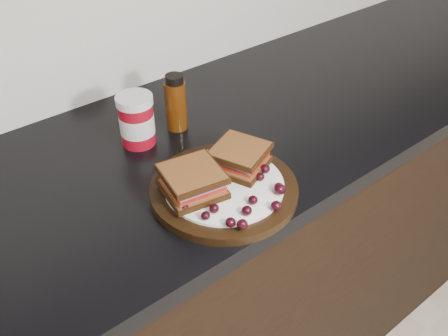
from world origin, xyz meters
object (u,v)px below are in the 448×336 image
at_px(plate, 224,189).
at_px(oil_bottle, 176,102).
at_px(sandwich_left, 192,181).
at_px(condiment_jar, 137,120).

distance_m(plate, oil_bottle, 0.26).
xyz_separation_m(sandwich_left, oil_bottle, (0.12, 0.23, 0.02)).
xyz_separation_m(plate, condiment_jar, (-0.04, 0.25, 0.05)).
distance_m(sandwich_left, condiment_jar, 0.23).
bearing_deg(plate, condiment_jar, 98.68).
relative_size(sandwich_left, oil_bottle, 0.80).
bearing_deg(sandwich_left, oil_bottle, 72.55).
xyz_separation_m(sandwich_left, condiment_jar, (0.02, 0.23, 0.01)).
height_order(plate, sandwich_left, sandwich_left).
height_order(plate, condiment_jar, condiment_jar).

